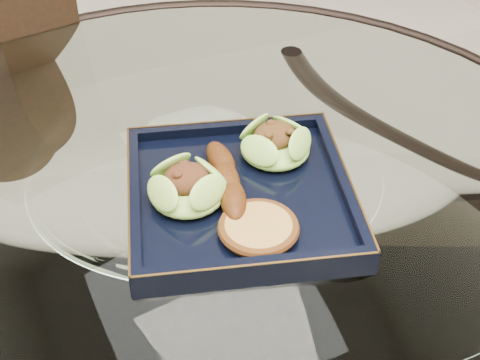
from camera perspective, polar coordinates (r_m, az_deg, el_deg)
name	(u,v)px	position (r m, az deg, el deg)	size (l,w,h in m)	color
dining_table	(211,282)	(0.96, -2.52, -8.68)	(1.13, 1.13, 0.77)	white
dining_chair	(32,199)	(1.31, -17.33, -1.57)	(0.42, 0.42, 0.87)	black
navy_plate	(240,199)	(0.82, 0.00, -1.61)	(0.27, 0.27, 0.02)	black
lettuce_wrap_left	(188,189)	(0.80, -4.50, -0.75)	(0.09, 0.09, 0.03)	olive
lettuce_wrap_right	(275,145)	(0.87, 3.03, 3.01)	(0.09, 0.09, 0.03)	#61AD32
roasted_plantain	(227,179)	(0.81, -1.13, 0.06)	(0.14, 0.03, 0.03)	#652D0A
crumb_patty	(258,229)	(0.76, 1.59, -4.20)	(0.08, 0.08, 0.02)	#B98E3D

